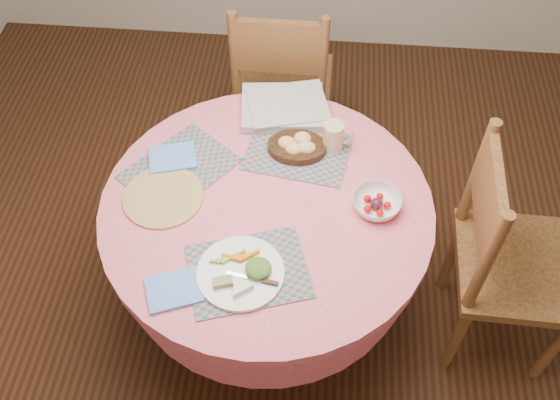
{
  "coord_description": "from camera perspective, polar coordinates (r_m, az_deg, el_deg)",
  "views": [
    {
      "loc": [
        0.18,
        -1.42,
        2.55
      ],
      "look_at": [
        0.05,
        0.0,
        0.78
      ],
      "focal_mm": 40.0,
      "sensor_mm": 36.0,
      "label": 1
    }
  ],
  "objects": [
    {
      "name": "ground",
      "position": [
        2.93,
        -0.99,
        -9.53
      ],
      "size": [
        4.0,
        4.0,
        0.0
      ],
      "primitive_type": "plane",
      "color": "#331C0F",
      "rests_on": "ground"
    },
    {
      "name": "placemat_front",
      "position": [
        2.13,
        -2.93,
        -6.53
      ],
      "size": [
        0.47,
        0.41,
        0.01
      ],
      "primitive_type": "cube",
      "rotation": [
        0.0,
        0.0,
        0.31
      ],
      "color": "#157668",
      "rests_on": "dining_table"
    },
    {
      "name": "placemat_back",
      "position": [
        2.47,
        1.63,
        4.5
      ],
      "size": [
        0.44,
        0.36,
        0.01
      ],
      "primitive_type": "cube",
      "rotation": [
        0.0,
        0.0,
        -0.16
      ],
      "color": "#157668",
      "rests_on": "dining_table"
    },
    {
      "name": "chair_back",
      "position": [
        3.09,
        0.13,
        10.6
      ],
      "size": [
        0.48,
        0.46,
        1.03
      ],
      "rotation": [
        0.0,
        0.0,
        3.14
      ],
      "color": "brown",
      "rests_on": "ground"
    },
    {
      "name": "chair_right",
      "position": [
        2.55,
        19.92,
        -4.96
      ],
      "size": [
        0.48,
        0.51,
        1.06
      ],
      "rotation": [
        0.0,
        0.0,
        1.54
      ],
      "color": "brown",
      "rests_on": "ground"
    },
    {
      "name": "bread_bowl",
      "position": [
        2.45,
        1.57,
        4.98
      ],
      "size": [
        0.23,
        0.23,
        0.08
      ],
      "color": "black",
      "rests_on": "placemat_back"
    },
    {
      "name": "newspaper_stack",
      "position": [
        2.62,
        0.33,
        8.54
      ],
      "size": [
        0.39,
        0.32,
        0.04
      ],
      "rotation": [
        0.0,
        0.0,
        0.1
      ],
      "color": "silver",
      "rests_on": "dining_table"
    },
    {
      "name": "napkin_far",
      "position": [
        2.47,
        -9.8,
        3.82
      ],
      "size": [
        0.21,
        0.18,
        0.01
      ],
      "primitive_type": "cube",
      "rotation": [
        0.0,
        0.0,
        0.28
      ],
      "color": "#6193FA",
      "rests_on": "placemat_left"
    },
    {
      "name": "latte_mug",
      "position": [
        2.44,
        4.95,
        5.78
      ],
      "size": [
        0.12,
        0.08,
        0.12
      ],
      "color": "beige",
      "rests_on": "placemat_back"
    },
    {
      "name": "wicker_trivet",
      "position": [
        2.35,
        -10.63,
        0.28
      ],
      "size": [
        0.3,
        0.3,
        0.01
      ],
      "primitive_type": "cylinder",
      "color": "#AE904B",
      "rests_on": "dining_table"
    },
    {
      "name": "placemat_left",
      "position": [
        2.44,
        -9.15,
        2.87
      ],
      "size": [
        0.48,
        0.5,
        0.01
      ],
      "primitive_type": "cube",
      "rotation": [
        0.0,
        0.0,
        0.92
      ],
      "color": "#157668",
      "rests_on": "dining_table"
    },
    {
      "name": "dining_table",
      "position": [
        2.46,
        -1.16,
        -3.19
      ],
      "size": [
        1.24,
        1.24,
        0.75
      ],
      "color": "pink",
      "rests_on": "ground"
    },
    {
      "name": "fruit_bowl",
      "position": [
        2.29,
        8.82,
        -0.33
      ],
      "size": [
        0.19,
        0.19,
        0.06
      ],
      "rotation": [
        0.0,
        0.0,
        -0.06
      ],
      "color": "white",
      "rests_on": "dining_table"
    },
    {
      "name": "dinner_plate",
      "position": [
        2.11,
        -3.48,
        -6.67
      ],
      "size": [
        0.3,
        0.3,
        0.05
      ],
      "rotation": [
        0.0,
        0.0,
        0.29
      ],
      "color": "white",
      "rests_on": "placemat_front"
    },
    {
      "name": "napkin_near",
      "position": [
        2.11,
        -9.66,
        -8.11
      ],
      "size": [
        0.22,
        0.2,
        0.01
      ],
      "primitive_type": "cube",
      "rotation": [
        0.0,
        0.0,
        0.37
      ],
      "color": "#6193FA",
      "rests_on": "dining_table"
    }
  ]
}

